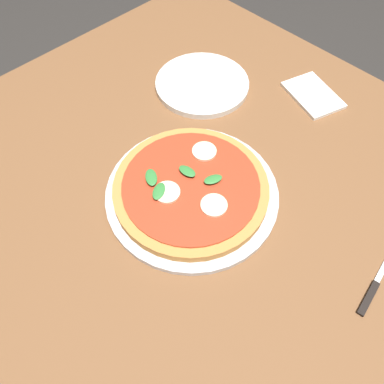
% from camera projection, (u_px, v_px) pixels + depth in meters
% --- Properties ---
extents(ground_plane, '(6.00, 6.00, 0.00)m').
position_uv_depth(ground_plane, '(211.00, 309.00, 1.35)').
color(ground_plane, '#2D2B28').
extents(dining_table, '(1.20, 0.98, 0.75)m').
position_uv_depth(dining_table, '(224.00, 216.00, 0.81)').
color(dining_table, brown).
rests_on(dining_table, ground_plane).
extents(serving_tray, '(0.32, 0.32, 0.01)m').
position_uv_depth(serving_tray, '(192.00, 193.00, 0.71)').
color(serving_tray, silver).
rests_on(serving_tray, dining_table).
extents(pizza, '(0.29, 0.29, 0.03)m').
position_uv_depth(pizza, '(191.00, 188.00, 0.70)').
color(pizza, '#C6843F').
rests_on(pizza, serving_tray).
extents(plate_white, '(0.22, 0.22, 0.01)m').
position_uv_depth(plate_white, '(202.00, 84.00, 0.88)').
color(plate_white, white).
rests_on(plate_white, dining_table).
extents(napkin, '(0.15, 0.13, 0.01)m').
position_uv_depth(napkin, '(313.00, 95.00, 0.86)').
color(napkin, white).
rests_on(napkin, dining_table).
extents(knife, '(0.03, 0.18, 0.01)m').
position_uv_depth(knife, '(376.00, 283.00, 0.62)').
color(knife, black).
rests_on(knife, dining_table).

